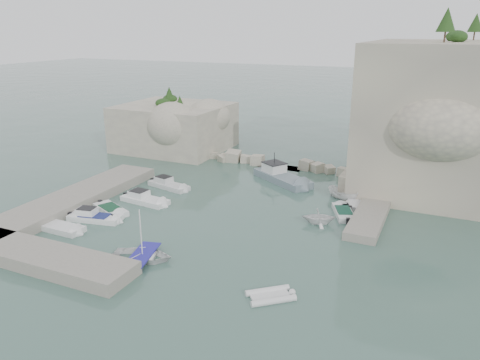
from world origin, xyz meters
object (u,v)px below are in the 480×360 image
at_px(motorboat_c, 111,212).
at_px(inflatable_dinghy, 270,298).
at_px(tender_east_c, 357,204).
at_px(tender_east_d, 343,200).
at_px(motorboat_a, 169,188).
at_px(motorboat_d, 95,221).
at_px(motorboat_b, 145,203).
at_px(work_boat, 282,181).
at_px(motorboat_e, 63,231).
at_px(tender_east_a, 319,224).
at_px(tender_east_b, 343,215).
at_px(rowboat, 143,260).

height_order(motorboat_c, inflatable_dinghy, motorboat_c).
relative_size(motorboat_c, tender_east_c, 0.91).
xyz_separation_m(tender_east_c, tender_east_d, (-1.74, 0.59, 0.00)).
bearing_deg(tender_east_c, motorboat_a, 106.29).
bearing_deg(inflatable_dinghy, motorboat_d, 124.36).
xyz_separation_m(motorboat_b, work_boat, (11.38, 13.34, 0.00)).
distance_m(motorboat_c, tender_east_c, 26.65).
distance_m(motorboat_b, motorboat_c, 4.19).
xyz_separation_m(motorboat_a, motorboat_e, (-2.32, -14.95, 0.00)).
xyz_separation_m(tender_east_a, work_boat, (-7.73, 11.10, 0.00)).
xyz_separation_m(motorboat_e, inflatable_dinghy, (22.19, -2.70, 0.00)).
distance_m(tender_east_a, tender_east_d, 7.71).
relative_size(motorboat_d, motorboat_e, 1.27).
distance_m(motorboat_b, tender_east_b, 21.56).
bearing_deg(tender_east_b, motorboat_a, 67.28).
bearing_deg(tender_east_c, inflatable_dinghy, -179.24).
height_order(motorboat_b, motorboat_c, motorboat_b).
xyz_separation_m(motorboat_d, tender_east_b, (22.47, 11.77, 0.00)).
bearing_deg(motorboat_b, tender_east_c, 29.77).
distance_m(motorboat_d, motorboat_e, 3.41).
xyz_separation_m(motorboat_d, work_boat, (12.98, 19.68, 0.00)).
distance_m(inflatable_dinghy, tender_east_c, 21.70).
relative_size(rowboat, work_boat, 0.52).
relative_size(motorboat_c, motorboat_e, 1.10).
xyz_separation_m(motorboat_e, tender_east_c, (24.18, 18.92, 0.00)).
xyz_separation_m(inflatable_dinghy, tender_east_b, (1.33, 17.71, 0.00)).
bearing_deg(work_boat, motorboat_b, -97.44).
relative_size(inflatable_dinghy, tender_east_d, 0.91).
bearing_deg(tender_east_c, tender_east_a, 167.17).
bearing_deg(motorboat_a, motorboat_c, -84.87).
bearing_deg(tender_east_d, motorboat_e, 156.48).
bearing_deg(motorboat_e, motorboat_c, 81.08).
bearing_deg(rowboat, tender_east_b, -52.28).
height_order(motorboat_b, tender_east_d, tender_east_d).
bearing_deg(tender_east_c, motorboat_c, 125.67).
bearing_deg(motorboat_a, inflatable_dinghy, -28.46).
height_order(motorboat_a, motorboat_e, motorboat_a).
relative_size(motorboat_a, rowboat, 1.21).
xyz_separation_m(motorboat_b, tender_east_a, (19.10, 2.24, 0.00)).
bearing_deg(inflatable_dinghy, motorboat_c, 118.36).
distance_m(rowboat, tender_east_c, 24.79).
distance_m(motorboat_b, work_boat, 17.54).
bearing_deg(tender_east_a, work_boat, 14.90).
xyz_separation_m(tender_east_d, work_boat, (-8.41, 3.42, 0.00)).
height_order(motorboat_c, tender_east_d, tender_east_d).
distance_m(motorboat_c, tender_east_d, 25.47).
relative_size(motorboat_b, motorboat_e, 1.33).
height_order(motorboat_c, tender_east_a, tender_east_a).
bearing_deg(motorboat_c, motorboat_b, 91.47).
xyz_separation_m(motorboat_b, tender_east_d, (19.79, 9.92, 0.00)).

